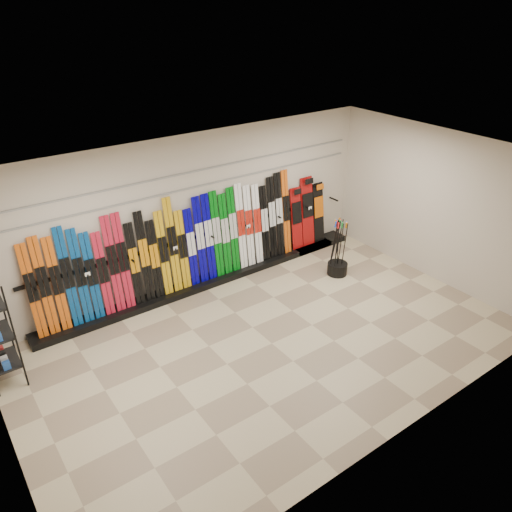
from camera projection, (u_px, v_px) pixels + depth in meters
floor at (272, 343)px, 8.31m from camera, size 8.00×8.00×0.00m
back_wall at (193, 213)px, 9.40m from camera, size 8.00×0.00×8.00m
right_wall at (437, 206)px, 9.67m from camera, size 0.00×5.00×5.00m
ceiling at (275, 170)px, 6.90m from camera, size 8.00×8.00×0.00m
ski_rack_base at (212, 280)px, 10.03m from camera, size 8.00×0.40×0.12m
skis at (179, 247)px, 9.31m from camera, size 5.38×0.25×1.83m
snowboards at (308, 214)px, 11.03m from camera, size 0.92×0.24×1.54m
pole_bin at (337, 268)px, 10.30m from camera, size 0.41×0.41×0.25m
ski_poles at (337, 247)px, 10.08m from camera, size 0.27×0.36×1.18m
slatwall_rail_0 at (192, 188)px, 9.15m from camera, size 7.60×0.02×0.03m
slatwall_rail_1 at (191, 172)px, 9.01m from camera, size 7.60×0.02×0.03m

